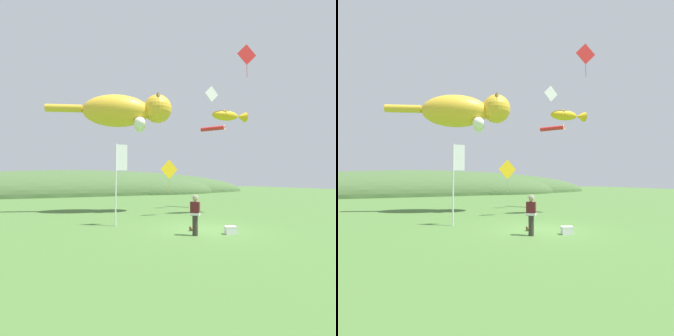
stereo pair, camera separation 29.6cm
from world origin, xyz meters
TOP-DOWN VIEW (x-y plane):
  - ground_plane at (0.00, 0.00)m, footprint 120.00×120.00m
  - distant_hill_ridge at (1.55, 33.62)m, footprint 63.13×15.02m
  - festival_attendant at (-1.06, -0.95)m, footprint 0.48×0.48m
  - kite_spool at (-0.65, 0.04)m, footprint 0.15×0.22m
  - picnic_cooler at (0.53, -1.40)m, footprint 0.56×0.46m
  - festival_banner_pole at (-3.47, 2.92)m, footprint 0.66×0.08m
  - kite_giant_cat at (-1.53, 8.30)m, footprint 8.99×4.32m
  - kite_fish_windsock at (5.01, 4.20)m, footprint 2.83×1.09m
  - kite_tube_streamer at (6.46, 8.15)m, footprint 1.59×2.03m
  - kite_diamond_white at (5.66, 7.21)m, footprint 1.38×0.08m
  - kite_diamond_red at (5.71, 3.01)m, footprint 1.46×0.34m
  - kite_diamond_gold at (0.66, 5.19)m, footprint 1.34×0.13m

SIDE VIEW (x-z plane):
  - ground_plane at x=0.00m, z-range 0.00..0.00m
  - distant_hill_ridge at x=1.55m, z-range -3.96..3.96m
  - kite_spool at x=-0.65m, z-range 0.00..0.22m
  - picnic_cooler at x=0.53m, z-range 0.00..0.36m
  - festival_attendant at x=-1.06m, z-range 0.07..1.84m
  - festival_banner_pole at x=-3.47m, z-range 0.69..5.09m
  - kite_diamond_gold at x=0.66m, z-range 2.01..4.26m
  - kite_tube_streamer at x=6.46m, z-range 6.77..7.21m
  - kite_fish_windsock at x=5.01m, z-range 6.68..7.53m
  - kite_giant_cat at x=-1.53m, z-range 6.23..9.08m
  - kite_diamond_white at x=5.66m, z-range 8.57..10.84m
  - kite_diamond_red at x=5.71m, z-range 10.08..12.48m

